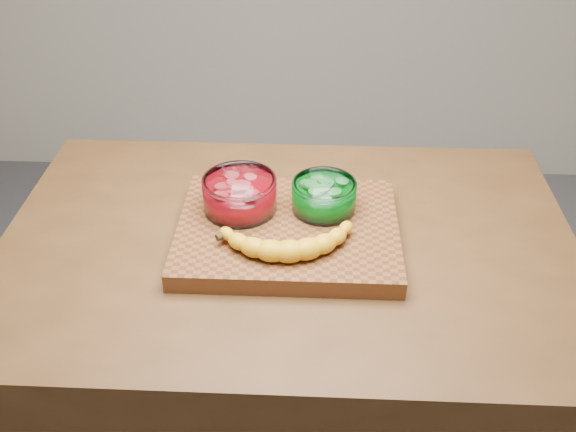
{
  "coord_description": "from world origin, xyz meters",
  "views": [
    {
      "loc": [
        0.05,
        -1.05,
        1.72
      ],
      "look_at": [
        0.0,
        0.0,
        0.96
      ],
      "focal_mm": 40.0,
      "sensor_mm": 36.0,
      "label": 1
    }
  ],
  "objects": [
    {
      "name": "banana",
      "position": [
        -0.0,
        -0.07,
        0.96
      ],
      "size": [
        0.3,
        0.15,
        0.04
      ],
      "primitive_type": null,
      "color": "gold",
      "rests_on": "cutting_board"
    },
    {
      "name": "cutting_board",
      "position": [
        0.0,
        0.0,
        0.92
      ],
      "size": [
        0.45,
        0.35,
        0.04
      ],
      "primitive_type": "cube",
      "color": "brown",
      "rests_on": "counter"
    },
    {
      "name": "bowl_green",
      "position": [
        0.07,
        0.06,
        0.97
      ],
      "size": [
        0.13,
        0.13,
        0.06
      ],
      "color": "white",
      "rests_on": "cutting_board"
    },
    {
      "name": "bowl_red",
      "position": [
        -0.1,
        0.05,
        0.98
      ],
      "size": [
        0.15,
        0.15,
        0.07
      ],
      "color": "white",
      "rests_on": "cutting_board"
    },
    {
      "name": "counter",
      "position": [
        0.0,
        0.0,
        0.45
      ],
      "size": [
        1.2,
        0.8,
        0.9
      ],
      "primitive_type": "cube",
      "color": "#4F3117",
      "rests_on": "ground"
    }
  ]
}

